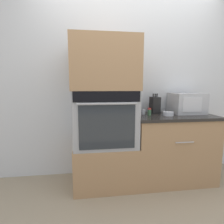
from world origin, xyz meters
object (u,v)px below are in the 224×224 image
object	(u,v)px
microwave	(186,103)
bowl	(168,114)
wall_oven	(105,118)
condiment_jar_near	(137,111)
condiment_jar_mid	(149,112)
knife_block	(155,105)
condiment_jar_far	(143,112)

from	to	relation	value
microwave	bowl	size ratio (longest dim) A/B	3.05
wall_oven	microwave	distance (m)	1.13
condiment_jar_near	condiment_jar_mid	bearing A→B (deg)	-64.94
wall_oven	condiment_jar_mid	size ratio (longest dim) A/B	7.99
microwave	wall_oven	bearing A→B (deg)	-175.02
knife_block	bowl	bearing A→B (deg)	-64.15
bowl	condiment_jar_far	distance (m)	0.31
bowl	condiment_jar_mid	xyz separation A→B (m)	(-0.22, 0.06, 0.02)
wall_oven	condiment_jar_mid	distance (m)	0.57
wall_oven	microwave	bearing A→B (deg)	4.98
knife_block	condiment_jar_mid	bearing A→B (deg)	-130.94
microwave	condiment_jar_far	world-z (taller)	microwave
knife_block	condiment_jar_mid	size ratio (longest dim) A/B	2.89
wall_oven	knife_block	world-z (taller)	wall_oven
wall_oven	bowl	distance (m)	0.79
condiment_jar_near	microwave	bearing A→B (deg)	-11.35
microwave	condiment_jar_near	world-z (taller)	microwave
condiment_jar_mid	condiment_jar_far	world-z (taller)	condiment_jar_mid
condiment_jar_mid	bowl	bearing A→B (deg)	-13.96
knife_block	condiment_jar_far	size ratio (longest dim) A/B	3.87
microwave	condiment_jar_far	bearing A→B (deg)	-178.16
condiment_jar_mid	condiment_jar_far	xyz separation A→B (m)	(-0.06, 0.07, -0.01)
microwave	condiment_jar_mid	size ratio (longest dim) A/B	4.46
bowl	condiment_jar_mid	bearing A→B (deg)	166.04
knife_block	condiment_jar_near	world-z (taller)	knife_block
wall_oven	condiment_jar_far	size ratio (longest dim) A/B	10.71
wall_oven	bowl	world-z (taller)	wall_oven
condiment_jar_near	condiment_jar_mid	distance (m)	0.24
microwave	condiment_jar_mid	bearing A→B (deg)	-170.75
condiment_jar_near	condiment_jar_far	size ratio (longest dim) A/B	0.93
bowl	condiment_jar_near	world-z (taller)	condiment_jar_near
bowl	condiment_jar_far	bearing A→B (deg)	155.83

